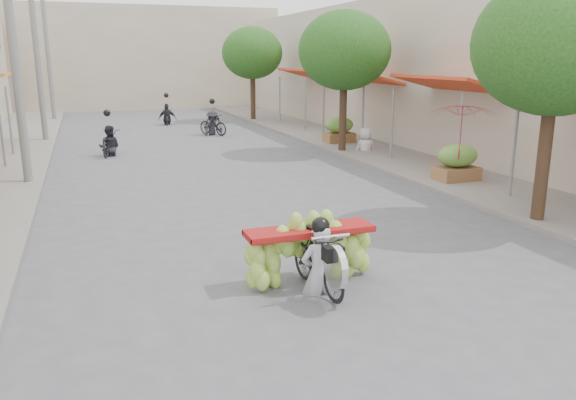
# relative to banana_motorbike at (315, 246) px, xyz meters

# --- Properties ---
(ground) EXTENTS (120.00, 120.00, 0.00)m
(ground) POSITION_rel_banana_motorbike_xyz_m (0.53, -2.41, -0.68)
(ground) COLOR #57565C
(ground) RESTS_ON ground
(sidewalk_right) EXTENTS (4.00, 60.00, 0.12)m
(sidewalk_right) POSITION_rel_banana_motorbike_xyz_m (7.53, 12.59, -0.62)
(sidewalk_right) COLOR gray
(sidewalk_right) RESTS_ON ground
(shophouse_row_right) EXTENTS (9.77, 40.00, 6.00)m
(shophouse_row_right) POSITION_rel_banana_motorbike_xyz_m (12.52, 11.59, 2.32)
(shophouse_row_right) COLOR #B7AA98
(shophouse_row_right) RESTS_ON ground
(far_building) EXTENTS (20.00, 6.00, 7.00)m
(far_building) POSITION_rel_banana_motorbike_xyz_m (0.53, 35.59, 2.82)
(far_building) COLOR #BAAA93
(far_building) RESTS_ON ground
(utility_pole_mid) EXTENTS (0.60, 0.24, 8.00)m
(utility_pole_mid) POSITION_rel_banana_motorbike_xyz_m (-4.87, 9.59, 3.34)
(utility_pole_mid) COLOR slate
(utility_pole_mid) RESTS_ON ground
(utility_pole_far) EXTENTS (0.60, 0.24, 8.00)m
(utility_pole_far) POSITION_rel_banana_motorbike_xyz_m (-4.87, 18.59, 3.34)
(utility_pole_far) COLOR slate
(utility_pole_far) RESTS_ON ground
(utility_pole_back) EXTENTS (0.60, 0.24, 8.00)m
(utility_pole_back) POSITION_rel_banana_motorbike_xyz_m (-4.87, 27.59, 3.34)
(utility_pole_back) COLOR slate
(utility_pole_back) RESTS_ON ground
(street_tree_near) EXTENTS (3.40, 3.40, 5.25)m
(street_tree_near) POSITION_rel_banana_motorbike_xyz_m (5.93, 1.59, 3.10)
(street_tree_near) COLOR #3A2719
(street_tree_near) RESTS_ON ground
(street_tree_mid) EXTENTS (3.40, 3.40, 5.25)m
(street_tree_mid) POSITION_rel_banana_motorbike_xyz_m (5.93, 11.59, 3.10)
(street_tree_mid) COLOR #3A2719
(street_tree_mid) RESTS_ON ground
(street_tree_far) EXTENTS (3.40, 3.40, 5.25)m
(street_tree_far) POSITION_rel_banana_motorbike_xyz_m (5.93, 23.59, 3.10)
(street_tree_far) COLOR #3A2719
(street_tree_far) RESTS_ON ground
(produce_crate_mid) EXTENTS (1.20, 0.88, 1.16)m
(produce_crate_mid) POSITION_rel_banana_motorbike_xyz_m (6.73, 5.59, 0.03)
(produce_crate_mid) COLOR brown
(produce_crate_mid) RESTS_ON ground
(produce_crate_far) EXTENTS (1.20, 0.88, 1.16)m
(produce_crate_far) POSITION_rel_banana_motorbike_xyz_m (6.73, 13.59, 0.03)
(produce_crate_far) COLOR brown
(produce_crate_far) RESTS_ON ground
(banana_motorbike) EXTENTS (2.20, 1.84, 2.03)m
(banana_motorbike) POSITION_rel_banana_motorbike_xyz_m (0.00, 0.00, 0.00)
(banana_motorbike) COLOR black
(banana_motorbike) RESTS_ON ground
(market_umbrella) EXTENTS (2.27, 2.27, 1.56)m
(market_umbrella) POSITION_rel_banana_motorbike_xyz_m (6.40, 5.03, 1.69)
(market_umbrella) COLOR #AB1630
(market_umbrella) RESTS_ON ground
(pedestrian) EXTENTS (0.89, 0.56, 1.74)m
(pedestrian) POSITION_rel_banana_motorbike_xyz_m (6.77, 11.30, 0.30)
(pedestrian) COLOR silver
(pedestrian) RESTS_ON ground
(bg_motorbike_a) EXTENTS (1.06, 1.73, 1.95)m
(bg_motorbike_a) POSITION_rel_banana_motorbike_xyz_m (-2.44, 14.02, 0.06)
(bg_motorbike_a) COLOR black
(bg_motorbike_a) RESTS_ON ground
(bg_motorbike_b) EXTENTS (1.35, 1.70, 1.95)m
(bg_motorbike_b) POSITION_rel_banana_motorbike_xyz_m (2.41, 18.32, 0.16)
(bg_motorbike_b) COLOR black
(bg_motorbike_b) RESTS_ON ground
(bg_motorbike_c) EXTENTS (1.05, 1.54, 1.95)m
(bg_motorbike_c) POSITION_rel_banana_motorbike_xyz_m (1.01, 23.40, 0.14)
(bg_motorbike_c) COLOR black
(bg_motorbike_c) RESTS_ON ground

